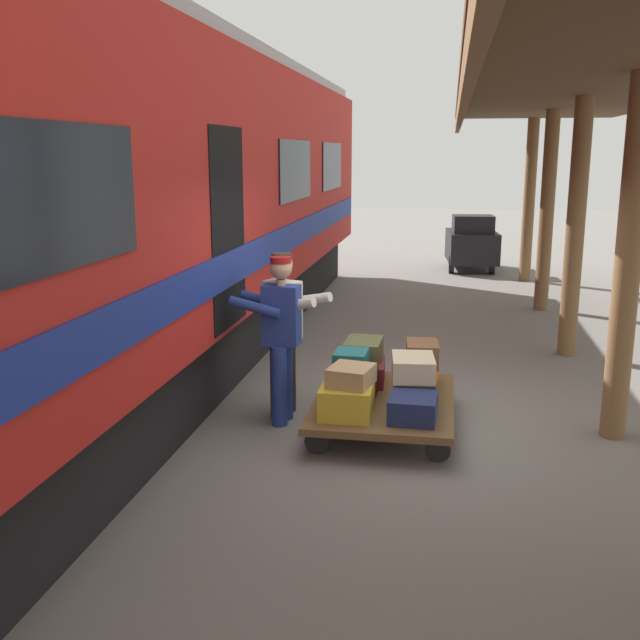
# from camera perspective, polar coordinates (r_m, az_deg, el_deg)

# --- Properties ---
(ground_plane) EXTENTS (60.00, 60.00, 0.00)m
(ground_plane) POSITION_cam_1_polar(r_m,az_deg,el_deg) (7.66, 7.18, -7.94)
(ground_plane) COLOR slate
(platform_canopy) EXTENTS (3.20, 18.96, 3.56)m
(platform_canopy) POSITION_cam_1_polar(r_m,az_deg,el_deg) (7.35, 23.22, 16.18)
(platform_canopy) COLOR brown
(platform_canopy) RESTS_ON ground_plane
(train_car) EXTENTS (3.03, 18.94, 4.00)m
(train_car) POSITION_cam_1_polar(r_m,az_deg,el_deg) (8.08, -17.42, 7.69)
(train_car) COLOR #B21E19
(train_car) RESTS_ON ground_plane
(luggage_cart) EXTENTS (1.36, 1.91, 0.30)m
(luggage_cart) POSITION_cam_1_polar(r_m,az_deg,el_deg) (7.45, 4.98, -6.39)
(luggage_cart) COLOR brown
(luggage_cart) RESTS_ON ground_plane
(suitcase_orange_carryall) EXTENTS (0.43, 0.54, 0.21)m
(suitcase_orange_carryall) POSITION_cam_1_polar(r_m,az_deg,el_deg) (7.89, 7.56, -4.21)
(suitcase_orange_carryall) COLOR #CC6B23
(suitcase_orange_carryall) RESTS_ON luggage_cart
(suitcase_burgundy_valise) EXTENTS (0.55, 0.63, 0.23)m
(suitcase_burgundy_valise) POSITION_cam_1_polar(r_m,az_deg,el_deg) (7.93, 3.12, -3.97)
(suitcase_burgundy_valise) COLOR maroon
(suitcase_burgundy_valise) RESTS_ON luggage_cart
(suitcase_navy_fabric) EXTENTS (0.45, 0.52, 0.23)m
(suitcase_navy_fabric) POSITION_cam_1_polar(r_m,az_deg,el_deg) (6.89, 7.18, -6.70)
(suitcase_navy_fabric) COLOR navy
(suitcase_navy_fabric) RESTS_ON luggage_cart
(suitcase_black_hardshell) EXTENTS (0.39, 0.61, 0.24)m
(suitcase_black_hardshell) POSITION_cam_1_polar(r_m,az_deg,el_deg) (7.38, 7.39, -5.31)
(suitcase_black_hardshell) COLOR black
(suitcase_black_hardshell) RESTS_ON luggage_cart
(suitcase_maroon_trunk) EXTENTS (0.45, 0.46, 0.29)m
(suitcase_maroon_trunk) POSITION_cam_1_polar(r_m,az_deg,el_deg) (7.42, 2.64, -4.88)
(suitcase_maroon_trunk) COLOR maroon
(suitcase_maroon_trunk) RESTS_ON luggage_cart
(suitcase_yellow_case) EXTENTS (0.48, 0.54, 0.29)m
(suitcase_yellow_case) POSITION_cam_1_polar(r_m,az_deg,el_deg) (6.93, 2.08, -6.21)
(suitcase_yellow_case) COLOR gold
(suitcase_yellow_case) RESTS_ON luggage_cart
(suitcase_olive_duffel) EXTENTS (0.39, 0.54, 0.23)m
(suitcase_olive_duffel) POSITION_cam_1_polar(r_m,az_deg,el_deg) (7.86, 3.36, -2.38)
(suitcase_olive_duffel) COLOR brown
(suitcase_olive_duffel) RESTS_ON suitcase_burgundy_valise
(suitcase_tan_vintage) EXTENTS (0.45, 0.48, 0.18)m
(suitcase_tan_vintage) POSITION_cam_1_polar(r_m,az_deg,el_deg) (6.88, 2.41, -4.31)
(suitcase_tan_vintage) COLOR tan
(suitcase_tan_vintage) RESTS_ON suitcase_yellow_case
(suitcase_brown_leather) EXTENTS (0.36, 0.49, 0.25)m
(suitcase_brown_leather) POSITION_cam_1_polar(r_m,az_deg,el_deg) (7.83, 7.88, -2.59)
(suitcase_brown_leather) COLOR brown
(suitcase_brown_leather) RESTS_ON suitcase_orange_carryall
(suitcase_teal_softside) EXTENTS (0.33, 0.39, 0.18)m
(suitcase_teal_softside) POSITION_cam_1_polar(r_m,az_deg,el_deg) (7.36, 2.41, -3.10)
(suitcase_teal_softside) COLOR #1E666B
(suitcase_teal_softside) RESTS_ON suitcase_maroon_trunk
(suitcase_cream_canvas) EXTENTS (0.46, 0.57, 0.21)m
(suitcase_cream_canvas) POSITION_cam_1_polar(r_m,az_deg,el_deg) (7.31, 7.18, -3.63)
(suitcase_cream_canvas) COLOR beige
(suitcase_cream_canvas) RESTS_ON suitcase_black_hardshell
(porter_in_overalls) EXTENTS (0.69, 0.46, 1.70)m
(porter_in_overalls) POSITION_cam_1_polar(r_m,az_deg,el_deg) (7.40, -3.13, -1.08)
(porter_in_overalls) COLOR navy
(porter_in_overalls) RESTS_ON ground_plane
(porter_by_door) EXTENTS (0.73, 0.58, 1.70)m
(porter_by_door) POSITION_cam_1_polar(r_m,az_deg,el_deg) (7.63, -2.78, -0.65)
(porter_by_door) COLOR #332D28
(porter_by_door) RESTS_ON ground_plane
(baggage_tug) EXTENTS (1.24, 1.79, 1.30)m
(baggage_tug) POSITION_cam_1_polar(r_m,az_deg,el_deg) (17.69, 11.62, 5.80)
(baggage_tug) COLOR black
(baggage_tug) RESTS_ON ground_plane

